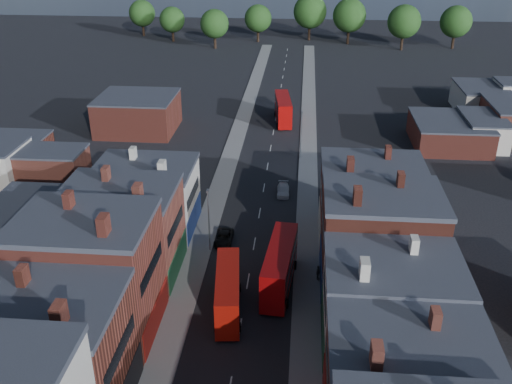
% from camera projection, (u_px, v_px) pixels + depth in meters
% --- Properties ---
extents(pavement_west, '(3.00, 200.00, 0.12)m').
position_uv_depth(pavement_west, '(222.00, 180.00, 86.79)').
color(pavement_west, gray).
rests_on(pavement_west, ground).
extents(pavement_east, '(3.00, 200.00, 0.12)m').
position_uv_depth(pavement_east, '(308.00, 183.00, 85.78)').
color(pavement_east, gray).
rests_on(pavement_east, ground).
extents(lamp_post_2, '(0.25, 0.70, 8.12)m').
position_uv_depth(lamp_post_2, '(209.00, 216.00, 66.75)').
color(lamp_post_2, slate).
rests_on(lamp_post_2, ground).
extents(lamp_post_3, '(0.25, 0.70, 8.12)m').
position_uv_depth(lamp_post_3, '(301.00, 131.00, 92.79)').
color(lamp_post_3, slate).
rests_on(lamp_post_3, ground).
extents(bus_0, '(3.43, 10.38, 4.40)m').
position_uv_depth(bus_0, '(228.00, 291.00, 57.37)').
color(bus_0, red).
rests_on(bus_0, ground).
extents(bus_1, '(3.61, 11.47, 4.87)m').
position_uv_depth(bus_1, '(280.00, 266.00, 61.06)').
color(bus_1, '#B20A0B').
rests_on(bus_1, ground).
extents(bus_2, '(3.89, 11.61, 4.92)m').
position_uv_depth(bus_2, '(283.00, 109.00, 110.13)').
color(bus_2, '#A40807').
rests_on(bus_2, ground).
extents(car_2, '(2.12, 4.55, 1.26)m').
position_uv_depth(car_2, '(224.00, 238.00, 70.28)').
color(car_2, black).
rests_on(car_2, ground).
extents(car_3, '(1.88, 4.36, 1.25)m').
position_uv_depth(car_3, '(283.00, 190.00, 82.43)').
color(car_3, silver).
rests_on(car_3, ground).
extents(ped_3, '(0.81, 1.15, 1.80)m').
position_uv_depth(ped_3, '(318.00, 273.00, 62.77)').
color(ped_3, '#58544B').
rests_on(ped_3, pavement_east).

